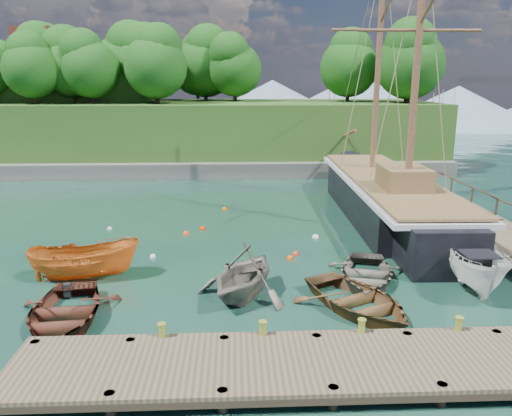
# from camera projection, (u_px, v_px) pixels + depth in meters

# --- Properties ---
(ground) EXTENTS (160.00, 160.00, 0.00)m
(ground) POSITION_uv_depth(u_px,v_px,m) (280.00, 285.00, 20.12)
(ground) COLOR #103324
(ground) RESTS_ON ground
(dock_near) EXTENTS (20.00, 3.20, 1.10)m
(dock_near) POSITION_uv_depth(u_px,v_px,m) (374.00, 363.00, 13.81)
(dock_near) COLOR #4D402E
(dock_near) RESTS_ON ground
(dock_east) EXTENTS (3.20, 24.00, 1.10)m
(dock_east) POSITION_uv_depth(u_px,v_px,m) (478.00, 223.00, 27.28)
(dock_east) COLOR #4D402E
(dock_east) RESTS_ON ground
(bollard_0) EXTENTS (0.26, 0.26, 0.45)m
(bollard_0) POSITION_uv_depth(u_px,v_px,m) (163.00, 355.00, 15.01)
(bollard_0) COLOR olive
(bollard_0) RESTS_ON ground
(bollard_1) EXTENTS (0.26, 0.26, 0.45)m
(bollard_1) POSITION_uv_depth(u_px,v_px,m) (263.00, 353.00, 15.14)
(bollard_1) COLOR olive
(bollard_1) RESTS_ON ground
(bollard_2) EXTENTS (0.26, 0.26, 0.45)m
(bollard_2) POSITION_uv_depth(u_px,v_px,m) (360.00, 350.00, 15.27)
(bollard_2) COLOR olive
(bollard_2) RESTS_ON ground
(bollard_3) EXTENTS (0.26, 0.26, 0.45)m
(bollard_3) POSITION_uv_depth(u_px,v_px,m) (456.00, 348.00, 15.40)
(bollard_3) COLOR olive
(bollard_3) RESTS_ON ground
(rowboat_0) EXTENTS (4.02, 5.26, 1.02)m
(rowboat_0) POSITION_uv_depth(u_px,v_px,m) (64.00, 323.00, 16.96)
(rowboat_0) COLOR #4D2519
(rowboat_0) RESTS_ON ground
(rowboat_1) EXTENTS (5.07, 5.32, 2.19)m
(rowboat_1) POSITION_uv_depth(u_px,v_px,m) (243.00, 297.00, 19.05)
(rowboat_1) COLOR slate
(rowboat_1) RESTS_ON ground
(rowboat_2) EXTENTS (5.26, 5.87, 1.00)m
(rowboat_2) POSITION_uv_depth(u_px,v_px,m) (357.00, 310.00, 17.94)
(rowboat_2) COLOR brown
(rowboat_2) RESTS_ON ground
(rowboat_3) EXTENTS (4.28, 5.20, 0.94)m
(rowboat_3) POSITION_uv_depth(u_px,v_px,m) (365.00, 281.00, 20.47)
(rowboat_3) COLOR #625C51
(rowboat_3) RESTS_ON ground
(motorboat_orange) EXTENTS (4.69, 2.34, 1.73)m
(motorboat_orange) POSITION_uv_depth(u_px,v_px,m) (86.00, 278.00, 20.83)
(motorboat_orange) COLOR orange
(motorboat_orange) RESTS_ON ground
(cabin_boat_white) EXTENTS (3.14, 5.65, 2.06)m
(cabin_boat_white) POSITION_uv_depth(u_px,v_px,m) (473.00, 286.00, 20.03)
(cabin_boat_white) COLOR white
(cabin_boat_white) RESTS_ON ground
(schooner) EXTENTS (5.09, 26.07, 18.86)m
(schooner) POSITION_uv_depth(u_px,v_px,m) (386.00, 201.00, 29.70)
(schooner) COLOR black
(schooner) RESTS_ON ground
(mooring_buoy_0) EXTENTS (0.31, 0.31, 0.31)m
(mooring_buoy_0) POSITION_uv_depth(u_px,v_px,m) (153.00, 257.00, 23.24)
(mooring_buoy_0) COLOR white
(mooring_buoy_0) RESTS_ON ground
(mooring_buoy_1) EXTENTS (0.36, 0.36, 0.36)m
(mooring_buoy_1) POSITION_uv_depth(u_px,v_px,m) (186.00, 234.00, 26.72)
(mooring_buoy_1) COLOR #EA4B1A
(mooring_buoy_1) RESTS_ON ground
(mooring_buoy_2) EXTENTS (0.33, 0.33, 0.33)m
(mooring_buoy_2) POSITION_uv_depth(u_px,v_px,m) (296.00, 255.00, 23.60)
(mooring_buoy_2) COLOR red
(mooring_buoy_2) RESTS_ON ground
(mooring_buoy_3) EXTENTS (0.37, 0.37, 0.37)m
(mooring_buoy_3) POSITION_uv_depth(u_px,v_px,m) (315.00, 238.00, 26.11)
(mooring_buoy_3) COLOR silver
(mooring_buoy_3) RESTS_ON ground
(mooring_buoy_4) EXTENTS (0.36, 0.36, 0.36)m
(mooring_buoy_4) POSITION_uv_depth(u_px,v_px,m) (203.00, 229.00, 27.61)
(mooring_buoy_4) COLOR #E63300
(mooring_buoy_4) RESTS_ON ground
(mooring_buoy_5) EXTENTS (0.35, 0.35, 0.35)m
(mooring_buoy_5) POSITION_uv_depth(u_px,v_px,m) (225.00, 210.00, 31.74)
(mooring_buoy_5) COLOR #E96400
(mooring_buoy_5) RESTS_ON ground
(mooring_buoy_6) EXTENTS (0.28, 0.28, 0.28)m
(mooring_buoy_6) POSITION_uv_depth(u_px,v_px,m) (110.00, 229.00, 27.61)
(mooring_buoy_6) COLOR silver
(mooring_buoy_6) RESTS_ON ground
(mooring_buoy_7) EXTENTS (0.34, 0.34, 0.34)m
(mooring_buoy_7) POSITION_uv_depth(u_px,v_px,m) (290.00, 259.00, 23.01)
(mooring_buoy_7) COLOR #D84F0A
(mooring_buoy_7) RESTS_ON ground
(headland) EXTENTS (51.00, 19.31, 12.90)m
(headland) POSITION_uv_depth(u_px,v_px,m) (120.00, 106.00, 48.52)
(headland) COLOR #474744
(headland) RESTS_ON ground
(distant_ridge) EXTENTS (117.00, 40.00, 10.00)m
(distant_ridge) POSITION_uv_depth(u_px,v_px,m) (268.00, 102.00, 86.94)
(distant_ridge) COLOR #728CA5
(distant_ridge) RESTS_ON ground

